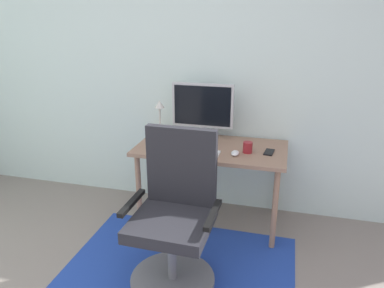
{
  "coord_description": "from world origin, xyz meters",
  "views": [
    {
      "loc": [
        0.88,
        -0.99,
        1.75
      ],
      "look_at": [
        0.2,
        1.56,
        0.8
      ],
      "focal_mm": 34.3,
      "sensor_mm": 36.0,
      "label": 1
    }
  ],
  "objects_px": {
    "desk": "(211,155)",
    "computer_mouse": "(235,153)",
    "monitor": "(203,107)",
    "desk_lamp": "(160,118)",
    "coffee_cup": "(248,147)",
    "cell_phone": "(269,152)",
    "keyboard": "(192,152)",
    "office_chair": "(175,225)"
  },
  "relations": [
    {
      "from": "coffee_cup",
      "to": "cell_phone",
      "type": "height_order",
      "value": "coffee_cup"
    },
    {
      "from": "monitor",
      "to": "office_chair",
      "type": "xyz_separation_m",
      "value": [
        0.05,
        -0.98,
        -0.56
      ]
    },
    {
      "from": "computer_mouse",
      "to": "cell_phone",
      "type": "bearing_deg",
      "value": 25.7
    },
    {
      "from": "desk_lamp",
      "to": "coffee_cup",
      "type": "bearing_deg",
      "value": 0.63
    },
    {
      "from": "desk",
      "to": "coffee_cup",
      "type": "bearing_deg",
      "value": -11.37
    },
    {
      "from": "monitor",
      "to": "coffee_cup",
      "type": "xyz_separation_m",
      "value": [
        0.43,
        -0.24,
        -0.24
      ]
    },
    {
      "from": "desk",
      "to": "monitor",
      "type": "distance_m",
      "value": 0.42
    },
    {
      "from": "desk",
      "to": "office_chair",
      "type": "bearing_deg",
      "value": -95.35
    },
    {
      "from": "cell_phone",
      "to": "keyboard",
      "type": "bearing_deg",
      "value": -158.06
    },
    {
      "from": "coffee_cup",
      "to": "office_chair",
      "type": "distance_m",
      "value": 0.89
    },
    {
      "from": "desk",
      "to": "desk_lamp",
      "type": "bearing_deg",
      "value": -170.6
    },
    {
      "from": "keyboard",
      "to": "desk_lamp",
      "type": "xyz_separation_m",
      "value": [
        -0.31,
        0.11,
        0.22
      ]
    },
    {
      "from": "desk",
      "to": "computer_mouse",
      "type": "bearing_deg",
      "value": -33.36
    },
    {
      "from": "monitor",
      "to": "computer_mouse",
      "type": "bearing_deg",
      "value": -43.81
    },
    {
      "from": "desk",
      "to": "desk_lamp",
      "type": "distance_m",
      "value": 0.53
    },
    {
      "from": "office_chair",
      "to": "monitor",
      "type": "bearing_deg",
      "value": 93.94
    },
    {
      "from": "desk_lamp",
      "to": "cell_phone",
      "type": "bearing_deg",
      "value": 3.1
    },
    {
      "from": "desk",
      "to": "computer_mouse",
      "type": "xyz_separation_m",
      "value": [
        0.22,
        -0.14,
        0.09
      ]
    },
    {
      "from": "monitor",
      "to": "cell_phone",
      "type": "bearing_deg",
      "value": -18.83
    },
    {
      "from": "office_chair",
      "to": "desk",
      "type": "bearing_deg",
      "value": 85.9
    },
    {
      "from": "computer_mouse",
      "to": "coffee_cup",
      "type": "relative_size",
      "value": 1.19
    },
    {
      "from": "keyboard",
      "to": "coffee_cup",
      "type": "distance_m",
      "value": 0.44
    },
    {
      "from": "desk",
      "to": "keyboard",
      "type": "distance_m",
      "value": 0.23
    },
    {
      "from": "monitor",
      "to": "keyboard",
      "type": "xyz_separation_m",
      "value": [
        0.01,
        -0.37,
        -0.27
      ]
    },
    {
      "from": "keyboard",
      "to": "desk_lamp",
      "type": "distance_m",
      "value": 0.4
    },
    {
      "from": "coffee_cup",
      "to": "cell_phone",
      "type": "xyz_separation_m",
      "value": [
        0.17,
        0.04,
        -0.04
      ]
    },
    {
      "from": "monitor",
      "to": "cell_phone",
      "type": "height_order",
      "value": "monitor"
    },
    {
      "from": "keyboard",
      "to": "computer_mouse",
      "type": "relative_size",
      "value": 4.13
    },
    {
      "from": "monitor",
      "to": "office_chair",
      "type": "distance_m",
      "value": 1.13
    },
    {
      "from": "keyboard",
      "to": "computer_mouse",
      "type": "height_order",
      "value": "computer_mouse"
    },
    {
      "from": "desk_lamp",
      "to": "office_chair",
      "type": "xyz_separation_m",
      "value": [
        0.35,
        -0.73,
        -0.51
      ]
    },
    {
      "from": "desk",
      "to": "computer_mouse",
      "type": "relative_size",
      "value": 11.84
    },
    {
      "from": "keyboard",
      "to": "desk",
      "type": "bearing_deg",
      "value": 58.17
    },
    {
      "from": "monitor",
      "to": "coffee_cup",
      "type": "height_order",
      "value": "monitor"
    },
    {
      "from": "desk",
      "to": "keyboard",
      "type": "relative_size",
      "value": 2.86
    },
    {
      "from": "coffee_cup",
      "to": "office_chair",
      "type": "xyz_separation_m",
      "value": [
        -0.38,
        -0.73,
        -0.33
      ]
    },
    {
      "from": "computer_mouse",
      "to": "coffee_cup",
      "type": "xyz_separation_m",
      "value": [
        0.09,
        0.08,
        0.03
      ]
    },
    {
      "from": "computer_mouse",
      "to": "desk_lamp",
      "type": "xyz_separation_m",
      "value": [
        -0.64,
        0.07,
        0.22
      ]
    },
    {
      "from": "monitor",
      "to": "computer_mouse",
      "type": "distance_m",
      "value": 0.54
    },
    {
      "from": "coffee_cup",
      "to": "office_chair",
      "type": "bearing_deg",
      "value": -117.4
    },
    {
      "from": "cell_phone",
      "to": "desk_lamp",
      "type": "xyz_separation_m",
      "value": [
        -0.89,
        -0.05,
        0.23
      ]
    },
    {
      "from": "monitor",
      "to": "keyboard",
      "type": "bearing_deg",
      "value": -89.01
    }
  ]
}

